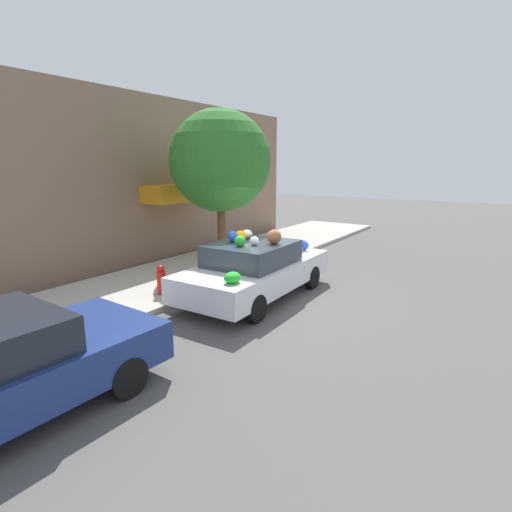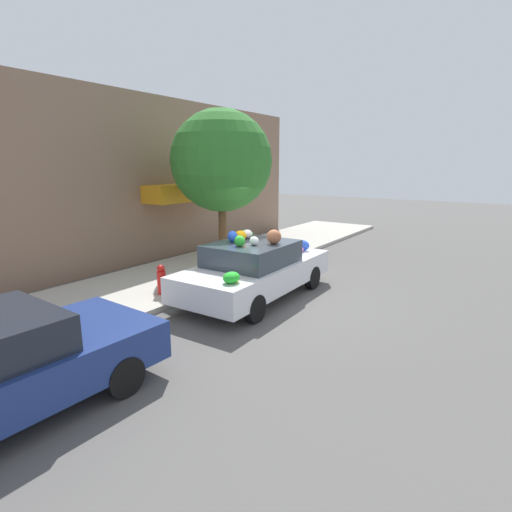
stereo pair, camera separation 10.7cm
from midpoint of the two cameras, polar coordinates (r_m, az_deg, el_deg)
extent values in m
plane|color=#565451|center=(9.57, 0.29, -5.82)|extent=(60.00, 60.00, 0.00)
cube|color=#B2ADA3|center=(11.22, -11.25, -2.92)|extent=(24.00, 3.20, 0.12)
cube|color=#846651|center=(12.53, -19.15, 10.03)|extent=(18.00, 0.30, 5.19)
cube|color=orange|center=(13.51, -10.16, 8.89)|extent=(2.75, 0.90, 0.55)
cylinder|color=brown|center=(11.93, -4.52, 3.56)|extent=(0.24, 0.24, 2.04)
sphere|color=#2D7228|center=(11.77, -4.70, 13.39)|extent=(2.91, 2.91, 2.91)
cylinder|color=red|center=(9.54, -13.02, -3.71)|extent=(0.20, 0.20, 0.55)
sphere|color=red|center=(9.45, -13.13, -1.76)|extent=(0.18, 0.18, 0.18)
cube|color=silver|center=(9.40, 0.33, -2.54)|extent=(4.34, 1.92, 0.56)
cube|color=#333D47|center=(9.13, -0.25, 0.39)|extent=(1.97, 1.65, 0.49)
cylinder|color=black|center=(11.00, 0.39, -1.77)|extent=(0.58, 0.19, 0.57)
cylinder|color=black|center=(10.22, 8.36, -3.05)|extent=(0.58, 0.19, 0.57)
cylinder|color=black|center=(8.96, -8.88, -5.38)|extent=(0.58, 0.19, 0.57)
cylinder|color=black|center=(7.99, 0.23, -7.51)|extent=(0.58, 0.19, 0.57)
ellipsoid|color=red|center=(9.98, 3.71, 0.40)|extent=(0.23, 0.23, 0.13)
ellipsoid|color=orange|center=(10.90, 4.40, 1.45)|extent=(0.23, 0.20, 0.13)
sphere|color=white|center=(10.62, 5.36, 1.49)|extent=(0.27, 0.27, 0.26)
sphere|color=#975738|center=(8.93, 2.93, 2.75)|extent=(0.44, 0.44, 0.33)
sphere|color=yellow|center=(7.72, -2.59, -3.23)|extent=(0.18, 0.18, 0.15)
ellipsoid|color=blue|center=(10.67, 6.95, 1.54)|extent=(0.29, 0.44, 0.28)
ellipsoid|color=#F79F11|center=(9.30, -1.91, 2.91)|extent=(0.39, 0.39, 0.25)
ellipsoid|color=green|center=(7.69, -3.14, -3.08)|extent=(0.42, 0.36, 0.22)
ellipsoid|color=pink|center=(10.40, 6.47, 0.92)|extent=(0.29, 0.30, 0.15)
ellipsoid|color=green|center=(9.70, -1.11, 3.17)|extent=(0.34, 0.40, 0.19)
ellipsoid|color=blue|center=(9.17, -3.04, 2.81)|extent=(0.38, 0.36, 0.26)
ellipsoid|color=red|center=(10.19, 3.19, 0.91)|extent=(0.30, 0.33, 0.21)
sphere|color=green|center=(8.67, -1.99, 2.16)|extent=(0.30, 0.30, 0.24)
ellipsoid|color=white|center=(9.63, -0.93, 3.17)|extent=(0.35, 0.36, 0.21)
ellipsoid|color=orange|center=(7.84, -2.87, -3.07)|extent=(0.19, 0.21, 0.14)
ellipsoid|color=white|center=(8.78, 0.08, 2.17)|extent=(0.17, 0.23, 0.20)
cylinder|color=black|center=(7.23, -25.91, -11.19)|extent=(0.57, 0.20, 0.56)
cylinder|color=black|center=(5.89, -17.78, -16.05)|extent=(0.57, 0.20, 0.56)
camera|label=1|loc=(0.05, -89.67, 0.08)|focal=28.00mm
camera|label=2|loc=(0.05, 90.33, -0.08)|focal=28.00mm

